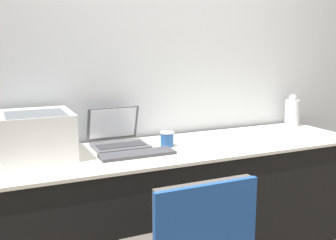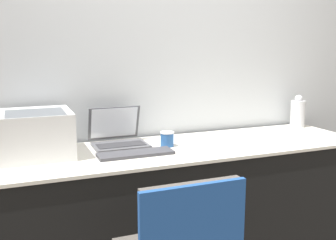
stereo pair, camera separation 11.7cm
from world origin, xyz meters
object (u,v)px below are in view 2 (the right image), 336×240
object	(u,v)px
external_keyboard	(136,154)
metal_pitcher	(298,113)
laptop_left	(118,137)
printer	(36,132)
coffee_cup	(167,139)

from	to	relation	value
external_keyboard	metal_pitcher	bearing A→B (deg)	12.70
laptop_left	external_keyboard	size ratio (longest dim) A/B	0.76
printer	laptop_left	bearing A→B (deg)	9.30
laptop_left	metal_pitcher	xyz separation A→B (m)	(1.54, 0.05, 0.06)
printer	metal_pitcher	distance (m)	2.07
laptop_left	external_keyboard	distance (m)	0.30
printer	coffee_cup	xyz separation A→B (m)	(0.82, -0.07, -0.10)
laptop_left	external_keyboard	world-z (taller)	laptop_left
printer	coffee_cup	distance (m)	0.83
coffee_cup	external_keyboard	bearing A→B (deg)	-152.68
metal_pitcher	coffee_cup	bearing A→B (deg)	-170.67
printer	metal_pitcher	xyz separation A→B (m)	(2.07, 0.14, -0.03)
coffee_cup	printer	bearing A→B (deg)	175.18
printer	coffee_cup	bearing A→B (deg)	-4.82
printer	metal_pitcher	world-z (taller)	printer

